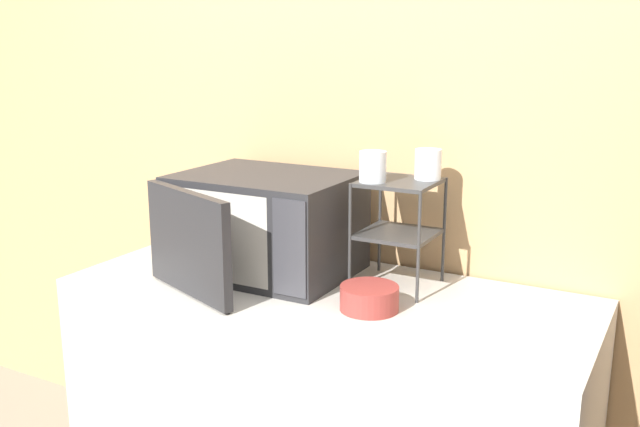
% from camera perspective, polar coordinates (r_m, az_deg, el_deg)
% --- Properties ---
extents(wall_back, '(8.00, 0.06, 2.60)m').
position_cam_1_polar(wall_back, '(2.47, 4.61, 5.53)').
color(wall_back, tan).
rests_on(wall_back, ground_plane).
extents(counter, '(1.63, 0.67, 0.89)m').
position_cam_1_polar(counter, '(2.42, 0.43, -16.05)').
color(counter, '#B7B2A8').
rests_on(counter, ground_plane).
extents(microwave, '(0.57, 0.62, 0.33)m').
position_cam_1_polar(microwave, '(2.36, -4.59, -0.87)').
color(microwave, '#262628').
rests_on(microwave, counter).
extents(dish_rack, '(0.23, 0.24, 0.34)m').
position_cam_1_polar(dish_rack, '(2.21, 6.30, 0.21)').
color(dish_rack, '#333333').
rests_on(dish_rack, counter).
extents(glass_front_left, '(0.08, 0.08, 0.09)m').
position_cam_1_polar(glass_front_left, '(2.16, 4.25, 3.77)').
color(glass_front_left, silver).
rests_on(glass_front_left, dish_rack).
extents(glass_back_right, '(0.08, 0.08, 0.09)m').
position_cam_1_polar(glass_back_right, '(2.22, 8.64, 3.92)').
color(glass_back_right, silver).
rests_on(glass_back_right, dish_rack).
extents(bowl, '(0.17, 0.17, 0.07)m').
position_cam_1_polar(bowl, '(2.07, 3.96, -6.78)').
color(bowl, maroon).
rests_on(bowl, counter).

